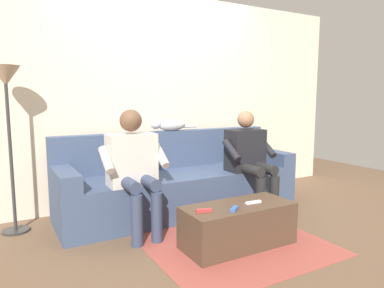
{
  "coord_description": "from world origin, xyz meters",
  "views": [
    {
      "loc": [
        1.72,
        3.23,
        1.25
      ],
      "look_at": [
        0.0,
        0.17,
        0.77
      ],
      "focal_mm": 32.96,
      "sensor_mm": 36.0,
      "label": 1
    }
  ],
  "objects": [
    {
      "name": "person_right_seated",
      "position": [
        0.65,
        0.26,
        0.64
      ],
      "size": [
        0.58,
        0.52,
        1.13
      ],
      "color": "beige",
      "rests_on": "ground"
    },
    {
      "name": "couch",
      "position": [
        0.0,
        -0.11,
        0.29
      ],
      "size": [
        2.6,
        0.78,
        0.86
      ],
      "color": "#3D4C6B",
      "rests_on": "ground"
    },
    {
      "name": "coffee_table",
      "position": [
        0.0,
        0.95,
        0.18
      ],
      "size": [
        0.95,
        0.41,
        0.35
      ],
      "color": "#4C3828",
      "rests_on": "ground"
    },
    {
      "name": "ground_plane",
      "position": [
        0.0,
        0.6,
        0.0
      ],
      "size": [
        8.0,
        8.0,
        0.0
      ],
      "primitive_type": "plane",
      "color": "brown"
    },
    {
      "name": "remote_white",
      "position": [
        -0.14,
        0.98,
        0.36
      ],
      "size": [
        0.15,
        0.04,
        0.02
      ],
      "primitive_type": "cube",
      "rotation": [
        0.0,
        0.0,
        3.08
      ],
      "color": "white",
      "rests_on": "coffee_table"
    },
    {
      "name": "back_wall",
      "position": [
        0.0,
        -0.64,
        1.22
      ],
      "size": [
        5.28,
        0.06,
        2.43
      ],
      "primitive_type": "cube",
      "color": "beige",
      "rests_on": "ground"
    },
    {
      "name": "remote_red",
      "position": [
        0.34,
        0.97,
        0.37
      ],
      "size": [
        0.13,
        0.07,
        0.02
      ],
      "primitive_type": "cube",
      "rotation": [
        0.0,
        0.0,
        5.96
      ],
      "color": "#B73333",
      "rests_on": "coffee_table"
    },
    {
      "name": "floor_lamp",
      "position": [
        1.62,
        -0.31,
        1.25
      ],
      "size": [
        0.26,
        0.26,
        1.52
      ],
      "color": "#2D2D2D",
      "rests_on": "ground"
    },
    {
      "name": "remote_blue",
      "position": [
        0.11,
        1.05,
        0.37
      ],
      "size": [
        0.11,
        0.1,
        0.02
      ],
      "primitive_type": "cube",
      "rotation": [
        0.0,
        0.0,
        3.81
      ],
      "color": "#3860B7",
      "rests_on": "coffee_table"
    },
    {
      "name": "person_left_seated",
      "position": [
        -0.65,
        0.27,
        0.62
      ],
      "size": [
        0.55,
        0.55,
        1.09
      ],
      "color": "black",
      "rests_on": "ground"
    },
    {
      "name": "cat_on_backrest",
      "position": [
        -0.01,
        -0.39,
        0.93
      ],
      "size": [
        0.58,
        0.14,
        0.15
      ],
      "color": "silver",
      "rests_on": "couch"
    },
    {
      "name": "floor_rug",
      "position": [
        0.0,
        0.82,
        0.0
      ],
      "size": [
        1.46,
        1.5,
        0.01
      ],
      "primitive_type": "cube",
      "color": "#9E473D",
      "rests_on": "ground"
    }
  ]
}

